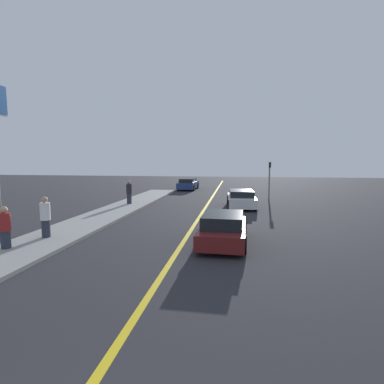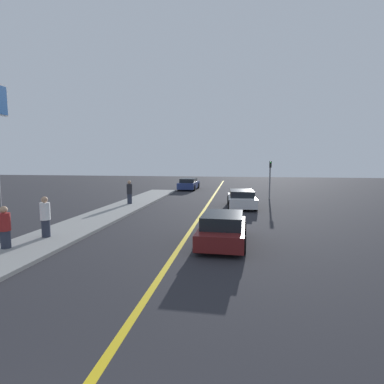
{
  "view_description": "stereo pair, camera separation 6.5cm",
  "coord_description": "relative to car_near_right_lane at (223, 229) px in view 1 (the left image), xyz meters",
  "views": [
    {
      "loc": [
        2.16,
        -1.05,
        3.46
      ],
      "look_at": [
        -0.16,
        14.7,
        1.74
      ],
      "focal_mm": 28.0,
      "sensor_mm": 36.0,
      "label": 1
    },
    {
      "loc": [
        2.22,
        -1.04,
        3.46
      ],
      "look_at": [
        -0.16,
        14.7,
        1.74
      ],
      "focal_mm": 28.0,
      "sensor_mm": 36.0,
      "label": 2
    }
  ],
  "objects": [
    {
      "name": "traffic_light",
      "position": [
        3.39,
        14.69,
        1.46
      ],
      "size": [
        0.18,
        0.4,
        3.33
      ],
      "color": "slate",
      "rests_on": "ground_plane"
    },
    {
      "name": "pedestrian_mid_group",
      "position": [
        -8.04,
        -2.28,
        0.3
      ],
      "size": [
        0.41,
        0.41,
        1.6
      ],
      "color": "#282D3D",
      "rests_on": "sidewalk_left"
    },
    {
      "name": "road_center_line",
      "position": [
        -1.66,
        6.92,
        -0.62
      ],
      "size": [
        0.2,
        60.0,
        0.01
      ],
      "color": "gold",
      "rests_on": "ground_plane"
    },
    {
      "name": "car_near_right_lane",
      "position": [
        0.0,
        0.0,
        0.0
      ],
      "size": [
        2.02,
        4.16,
        1.29
      ],
      "rotation": [
        0.0,
        0.0,
        -0.03
      ],
      "color": "maroon",
      "rests_on": "ground_plane"
    },
    {
      "name": "car_far_distant",
      "position": [
        -4.99,
        22.03,
        0.02
      ],
      "size": [
        2.06,
        4.76,
        1.31
      ],
      "rotation": [
        0.0,
        0.0,
        -0.02
      ],
      "color": "navy",
      "rests_on": "ground_plane"
    },
    {
      "name": "pedestrian_far_standing",
      "position": [
        -7.57,
        -0.54,
        0.38
      ],
      "size": [
        0.41,
        0.41,
        1.76
      ],
      "color": "#282D3D",
      "rests_on": "sidewalk_left"
    },
    {
      "name": "car_ahead_center",
      "position": [
        0.89,
        9.72,
        0.0
      ],
      "size": [
        2.17,
        4.48,
        1.28
      ],
      "rotation": [
        0.0,
        0.0,
        0.05
      ],
      "color": "silver",
      "rests_on": "ground_plane"
    },
    {
      "name": "sidewalk_left",
      "position": [
        -7.42,
        4.44,
        -0.56
      ],
      "size": [
        2.74,
        31.03,
        0.14
      ],
      "color": "gray",
      "rests_on": "ground_plane"
    },
    {
      "name": "pedestrian_by_sign",
      "position": [
        -7.48,
        9.39,
        0.38
      ],
      "size": [
        0.41,
        0.41,
        1.76
      ],
      "color": "#282D3D",
      "rests_on": "sidewalk_left"
    }
  ]
}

